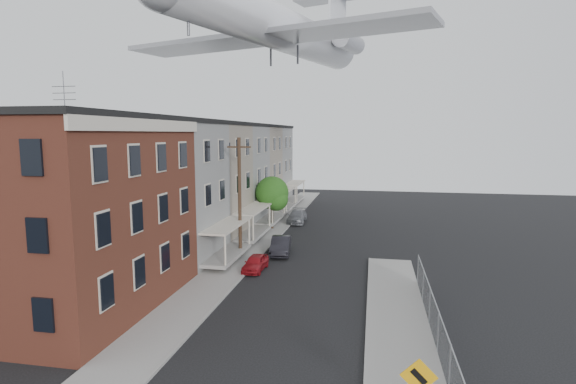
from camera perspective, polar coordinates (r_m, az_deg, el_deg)
name	(u,v)px	position (r m, az deg, el deg)	size (l,w,h in m)	color
sidewalk_left	(261,238)	(40.12, -3.42, -5.86)	(3.00, 62.00, 0.12)	gray
sidewalk_right	(400,339)	(21.92, 13.99, -17.70)	(3.00, 26.00, 0.12)	gray
curb_left	(277,239)	(39.80, -1.39, -5.95)	(0.15, 62.00, 0.14)	gray
curb_right	(367,336)	(21.88, 10.01, -17.61)	(0.15, 26.00, 0.14)	gray
corner_building	(63,212)	(26.68, -26.64, -2.26)	(10.31, 12.30, 12.15)	#3C1913
row_house_a	(151,190)	(34.60, -17.04, 0.21)	(11.98, 7.00, 10.30)	slate
row_house_b	(189,181)	(40.87, -12.47, 1.43)	(11.98, 7.00, 10.30)	gray
row_house_c	(216,174)	(47.35, -9.14, 2.32)	(11.98, 7.00, 10.30)	slate
row_house_d	(236,168)	(53.96, -6.61, 2.98)	(11.98, 7.00, 10.30)	gray
row_house_e	(252,165)	(60.66, -4.63, 3.50)	(11.98, 7.00, 10.30)	slate
chainlink_fence	(438,332)	(20.78, 18.54, -16.49)	(0.06, 18.06, 1.90)	gray
utility_pole	(240,196)	(33.61, -6.16, -0.49)	(1.80, 0.26, 9.00)	black
street_tree	(273,195)	(43.20, -1.89, -0.32)	(3.22, 3.20, 5.20)	black
car_near	(255,263)	(31.02, -4.16, -8.96)	(1.27, 3.16, 1.08)	maroon
car_mid	(281,245)	(35.02, -0.92, -6.80)	(1.42, 4.07, 1.34)	black
car_far	(297,216)	(47.13, 1.16, -3.13)	(1.79, 4.40, 1.28)	slate
airplane	(282,29)	(40.11, -0.82, 20.01)	(26.54, 30.37, 8.80)	white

